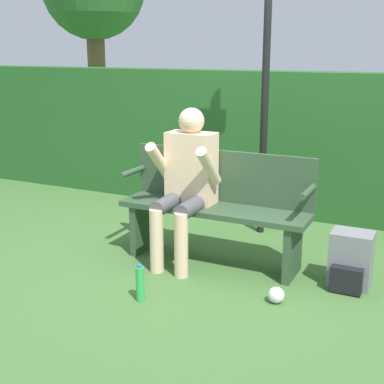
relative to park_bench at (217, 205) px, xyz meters
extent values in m
plane|color=#426B33|center=(0.00, -0.06, -0.49)|extent=(40.00, 40.00, 0.00)
cube|color=#235623|center=(0.00, 1.59, 0.27)|extent=(12.00, 0.36, 1.53)
cube|color=#334C33|center=(0.00, -0.06, -0.02)|extent=(1.60, 0.41, 0.05)
cube|color=#334C33|center=(0.00, 0.12, 0.22)|extent=(1.60, 0.04, 0.44)
cube|color=#334C33|center=(-0.68, -0.06, -0.27)|extent=(0.06, 0.36, 0.45)
cube|color=#334C33|center=(0.68, -0.06, -0.27)|extent=(0.06, 0.36, 0.45)
cylinder|color=#334C33|center=(-0.77, -0.06, 0.22)|extent=(0.05, 0.36, 0.05)
cylinder|color=#334C33|center=(0.77, -0.06, 0.22)|extent=(0.05, 0.36, 0.05)
cube|color=beige|center=(-0.22, -0.02, 0.30)|extent=(0.40, 0.22, 0.60)
sphere|color=beige|center=(-0.22, -0.02, 0.69)|extent=(0.21, 0.21, 0.21)
cylinder|color=#4C4C51|center=(-0.33, -0.23, 0.03)|extent=(0.13, 0.41, 0.13)
cylinder|color=#4C4C51|center=(-0.11, -0.23, 0.03)|extent=(0.13, 0.41, 0.13)
cylinder|color=beige|center=(-0.33, -0.43, -0.23)|extent=(0.11, 0.11, 0.53)
cylinder|color=beige|center=(-0.11, -0.43, -0.23)|extent=(0.11, 0.11, 0.53)
cylinder|color=beige|center=(-0.45, -0.17, 0.36)|extent=(0.09, 0.36, 0.36)
cylinder|color=beige|center=(0.00, -0.17, 0.36)|extent=(0.09, 0.36, 0.36)
cube|color=slate|center=(1.12, -0.02, -0.28)|extent=(0.31, 0.24, 0.43)
cube|color=black|center=(1.12, -0.18, -0.38)|extent=(0.23, 0.08, 0.19)
cylinder|color=green|center=(-0.18, -0.94, -0.36)|extent=(0.06, 0.06, 0.26)
cylinder|color=#2D66B2|center=(-0.18, -0.94, -0.22)|extent=(0.03, 0.03, 0.02)
cylinder|color=black|center=(0.11, 0.86, 0.83)|extent=(0.07, 0.07, 2.64)
cylinder|color=brown|center=(-4.53, 4.70, 0.65)|extent=(0.34, 0.34, 2.28)
sphere|color=silver|center=(0.70, -0.55, -0.43)|extent=(0.12, 0.12, 0.12)
camera|label=1|loc=(1.68, -3.93, 1.26)|focal=50.00mm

